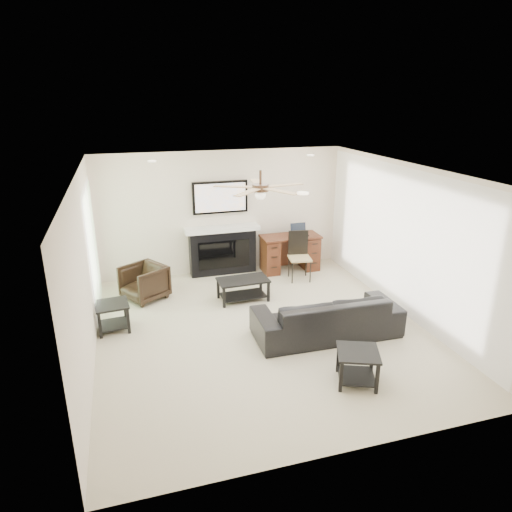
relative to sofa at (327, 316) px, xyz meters
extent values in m
plane|color=beige|center=(-0.91, 0.42, -0.33)|extent=(5.50, 5.50, 0.00)
cube|color=white|center=(-0.91, 0.42, 2.17)|extent=(5.00, 5.50, 0.04)
cube|color=beige|center=(-0.91, 3.17, 0.92)|extent=(5.00, 0.04, 2.50)
cube|color=beige|center=(-0.91, -2.33, 0.92)|extent=(5.00, 0.04, 2.50)
cube|color=beige|center=(-3.41, 0.42, 0.92)|extent=(0.04, 5.50, 2.50)
cube|color=beige|center=(1.59, 0.42, 0.92)|extent=(0.04, 5.50, 2.50)
cube|color=white|center=(1.54, 0.52, 0.90)|extent=(0.04, 5.10, 2.40)
cube|color=#93BC89|center=(-3.37, 1.97, 0.72)|extent=(0.04, 1.80, 2.10)
cylinder|color=#382619|center=(-0.91, 0.52, 1.92)|extent=(1.40, 1.40, 0.30)
imported|color=black|center=(0.00, 0.00, 0.00)|extent=(2.24, 0.91, 0.65)
imported|color=black|center=(-2.60, 2.15, -0.01)|extent=(0.96, 0.95, 0.64)
cube|color=black|center=(-0.90, 1.60, -0.13)|extent=(0.92, 0.53, 0.40)
cube|color=black|center=(-0.15, -1.25, -0.10)|extent=(0.68, 0.68, 0.45)
cube|color=black|center=(-3.15, 1.10, -0.10)|extent=(0.54, 0.54, 0.45)
cube|color=black|center=(-0.96, 3.00, 0.63)|extent=(1.52, 0.34, 1.91)
cube|color=#3A160E|center=(0.43, 2.77, 0.05)|extent=(1.22, 0.56, 0.76)
cube|color=black|center=(0.43, 2.22, 0.16)|extent=(0.48, 0.50, 0.97)
cube|color=black|center=(0.63, 2.75, 0.55)|extent=(0.33, 0.24, 0.23)
camera|label=1|loc=(-2.82, -5.70, 3.18)|focal=32.00mm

